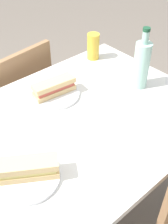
% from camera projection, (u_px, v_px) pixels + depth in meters
% --- Properties ---
extents(ground_plane, '(8.00, 8.00, 0.00)m').
position_uv_depth(ground_plane, '(84.00, 210.00, 1.75)').
color(ground_plane, '#6B6056').
extents(dining_table, '(1.10, 0.87, 0.78)m').
position_uv_depth(dining_table, '(84.00, 135.00, 1.33)').
color(dining_table, silver).
rests_on(dining_table, ground).
extents(chair_far, '(0.45, 0.45, 0.87)m').
position_uv_depth(chair_far, '(20.00, 99.00, 1.80)').
color(chair_far, '#936B47').
rests_on(chair_far, ground).
extents(plate_near, '(0.24, 0.24, 0.01)m').
position_uv_depth(plate_near, '(55.00, 94.00, 1.36)').
color(plate_near, white).
rests_on(plate_near, dining_table).
extents(baguette_sandwich_near, '(0.21, 0.09, 0.07)m').
position_uv_depth(baguette_sandwich_near, '(54.00, 87.00, 1.33)').
color(baguette_sandwich_near, '#DBB77A').
rests_on(baguette_sandwich_near, plate_near).
extents(knife_near, '(0.18, 0.01, 0.01)m').
position_uv_depth(knife_near, '(47.00, 88.00, 1.38)').
color(knife_near, silver).
rests_on(knife_near, plate_near).
extents(plate_far, '(0.24, 0.24, 0.01)m').
position_uv_depth(plate_far, '(27.00, 176.00, 0.99)').
color(plate_far, white).
rests_on(plate_far, dining_table).
extents(baguette_sandwich_far, '(0.23, 0.18, 0.07)m').
position_uv_depth(baguette_sandwich_far, '(25.00, 169.00, 0.96)').
color(baguette_sandwich_far, '#DBB77A').
rests_on(baguette_sandwich_far, plate_far).
extents(knife_far, '(0.13, 0.14, 0.01)m').
position_uv_depth(knife_far, '(23.00, 162.00, 1.02)').
color(knife_far, silver).
rests_on(knife_far, plate_far).
extents(water_bottle, '(0.08, 0.08, 0.31)m').
position_uv_depth(water_bottle, '(141.00, 64.00, 1.35)').
color(water_bottle, '#99C6B7').
rests_on(water_bottle, dining_table).
extents(beer_glass, '(0.07, 0.07, 0.15)m').
position_uv_depth(beer_glass, '(93.00, 46.00, 1.59)').
color(beer_glass, gold).
rests_on(beer_glass, dining_table).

